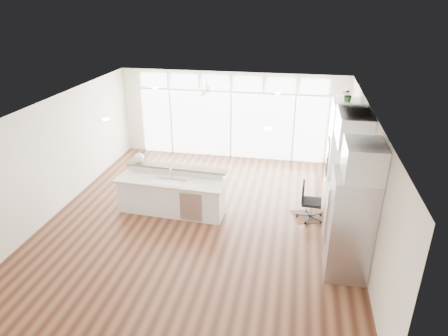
# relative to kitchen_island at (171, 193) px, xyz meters

# --- Properties ---
(floor) EXTENTS (7.00, 8.00, 0.02)m
(floor) POSITION_rel_kitchen_island_xyz_m (0.78, -0.15, -0.53)
(floor) COLOR #3D1F12
(floor) RESTS_ON ground
(ceiling) EXTENTS (7.00, 8.00, 0.02)m
(ceiling) POSITION_rel_kitchen_island_xyz_m (0.78, -0.15, 2.18)
(ceiling) COLOR white
(ceiling) RESTS_ON wall_back
(wall_back) EXTENTS (7.00, 0.04, 2.70)m
(wall_back) POSITION_rel_kitchen_island_xyz_m (0.78, 3.85, 0.83)
(wall_back) COLOR silver
(wall_back) RESTS_ON floor
(wall_front) EXTENTS (7.00, 0.04, 2.70)m
(wall_front) POSITION_rel_kitchen_island_xyz_m (0.78, -4.15, 0.83)
(wall_front) COLOR silver
(wall_front) RESTS_ON floor
(wall_left) EXTENTS (0.04, 8.00, 2.70)m
(wall_left) POSITION_rel_kitchen_island_xyz_m (-2.72, -0.15, 0.83)
(wall_left) COLOR silver
(wall_left) RESTS_ON floor
(wall_right) EXTENTS (0.04, 8.00, 2.70)m
(wall_right) POSITION_rel_kitchen_island_xyz_m (4.28, -0.15, 0.83)
(wall_right) COLOR silver
(wall_right) RESTS_ON floor
(glass_wall) EXTENTS (5.80, 0.06, 2.08)m
(glass_wall) POSITION_rel_kitchen_island_xyz_m (0.78, 3.79, 0.53)
(glass_wall) COLOR white
(glass_wall) RESTS_ON wall_back
(transom_row) EXTENTS (5.90, 0.06, 0.40)m
(transom_row) POSITION_rel_kitchen_island_xyz_m (0.78, 3.79, 1.86)
(transom_row) COLOR white
(transom_row) RESTS_ON wall_back
(desk_window) EXTENTS (0.04, 0.85, 0.85)m
(desk_window) POSITION_rel_kitchen_island_xyz_m (4.24, 0.15, 1.03)
(desk_window) COLOR silver
(desk_window) RESTS_ON wall_right
(ceiling_fan) EXTENTS (1.16, 1.16, 0.32)m
(ceiling_fan) POSITION_rel_kitchen_island_xyz_m (0.28, 2.65, 1.96)
(ceiling_fan) COLOR white
(ceiling_fan) RESTS_ON ceiling
(recessed_lights) EXTENTS (3.40, 3.00, 0.02)m
(recessed_lights) POSITION_rel_kitchen_island_xyz_m (0.78, 0.05, 2.16)
(recessed_lights) COLOR white
(recessed_lights) RESTS_ON ceiling
(oven_cabinet) EXTENTS (0.64, 1.20, 2.50)m
(oven_cabinet) POSITION_rel_kitchen_island_xyz_m (3.95, 1.65, 0.73)
(oven_cabinet) COLOR white
(oven_cabinet) RESTS_ON floor
(desk_nook) EXTENTS (0.72, 1.30, 0.76)m
(desk_nook) POSITION_rel_kitchen_island_xyz_m (3.91, 0.15, -0.14)
(desk_nook) COLOR white
(desk_nook) RESTS_ON floor
(upper_cabinets) EXTENTS (0.64, 1.30, 0.64)m
(upper_cabinets) POSITION_rel_kitchen_island_xyz_m (3.95, 0.15, 1.83)
(upper_cabinets) COLOR white
(upper_cabinets) RESTS_ON wall_right
(refrigerator) EXTENTS (0.76, 0.90, 2.00)m
(refrigerator) POSITION_rel_kitchen_island_xyz_m (3.89, -1.50, 0.48)
(refrigerator) COLOR #B2B3B7
(refrigerator) RESTS_ON floor
(fridge_cabinet) EXTENTS (0.64, 0.90, 0.60)m
(fridge_cabinet) POSITION_rel_kitchen_island_xyz_m (3.95, -1.50, 1.78)
(fridge_cabinet) COLOR white
(fridge_cabinet) RESTS_ON wall_right
(framed_photos) EXTENTS (0.06, 0.22, 0.80)m
(framed_photos) POSITION_rel_kitchen_island_xyz_m (4.24, 0.77, 0.88)
(framed_photos) COLOR black
(framed_photos) RESTS_ON wall_right
(kitchen_island) EXTENTS (2.66, 1.13, 1.04)m
(kitchen_island) POSITION_rel_kitchen_island_xyz_m (0.00, 0.00, 0.00)
(kitchen_island) COLOR white
(kitchen_island) RESTS_ON floor
(rug) EXTENTS (1.01, 0.85, 0.01)m
(rug) POSITION_rel_kitchen_island_xyz_m (3.31, 0.42, -0.51)
(rug) COLOR #3C2113
(rug) RESTS_ON floor
(office_chair) EXTENTS (0.48, 0.45, 0.89)m
(office_chair) POSITION_rel_kitchen_island_xyz_m (3.27, 0.31, -0.07)
(office_chair) COLOR black
(office_chair) RESTS_ON floor
(fishbowl) EXTENTS (0.29, 0.29, 0.25)m
(fishbowl) POSITION_rel_kitchen_island_xyz_m (-0.93, 0.45, 0.64)
(fishbowl) COLOR silver
(fishbowl) RESTS_ON kitchen_island
(monitor) EXTENTS (0.13, 0.48, 0.39)m
(monitor) POSITION_rel_kitchen_island_xyz_m (3.83, 0.15, 0.44)
(monitor) COLOR black
(monitor) RESTS_ON desk_nook
(keyboard) EXTENTS (0.12, 0.29, 0.01)m
(keyboard) POSITION_rel_kitchen_island_xyz_m (3.66, 0.15, 0.25)
(keyboard) COLOR silver
(keyboard) RESTS_ON desk_nook
(potted_plant) EXTENTS (0.30, 0.33, 0.25)m
(potted_plant) POSITION_rel_kitchen_island_xyz_m (3.95, 1.65, 2.11)
(potted_plant) COLOR #2B5C27
(potted_plant) RESTS_ON oven_cabinet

